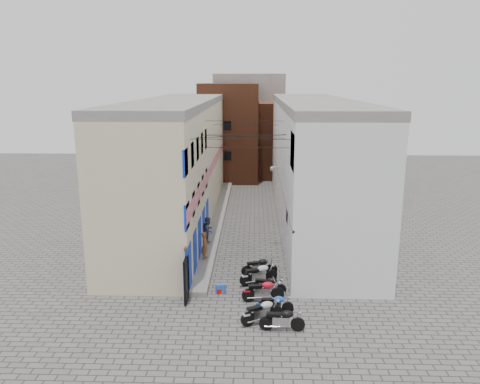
# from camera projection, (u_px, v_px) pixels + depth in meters

# --- Properties ---
(ground) EXTENTS (90.00, 90.00, 0.00)m
(ground) POSITION_uv_depth(u_px,v_px,m) (239.00, 298.00, 22.79)
(ground) COLOR #5A5754
(ground) RESTS_ON ground
(plinth) EXTENTS (0.90, 26.00, 0.25)m
(plinth) POSITION_uv_depth(u_px,v_px,m) (218.00, 218.00, 35.46)
(plinth) COLOR slate
(plinth) RESTS_ON ground
(building_left) EXTENTS (5.10, 27.00, 9.00)m
(building_left) POSITION_uv_depth(u_px,v_px,m) (178.00, 161.00, 34.48)
(building_left) COLOR beige
(building_left) RESTS_ON ground
(building_right) EXTENTS (5.94, 26.00, 9.00)m
(building_right) POSITION_uv_depth(u_px,v_px,m) (314.00, 162.00, 34.21)
(building_right) COLOR white
(building_right) RESTS_ON ground
(building_far_brick_left) EXTENTS (6.00, 6.00, 10.00)m
(building_far_brick_left) POSITION_uv_depth(u_px,v_px,m) (229.00, 132.00, 48.90)
(building_far_brick_left) COLOR brown
(building_far_brick_left) RESTS_ON ground
(building_far_brick_right) EXTENTS (5.00, 6.00, 8.00)m
(building_far_brick_right) POSITION_uv_depth(u_px,v_px,m) (276.00, 140.00, 50.92)
(building_far_brick_right) COLOR brown
(building_far_brick_right) RESTS_ON ground
(building_far_concrete) EXTENTS (8.00, 5.00, 11.00)m
(building_far_concrete) POSITION_uv_depth(u_px,v_px,m) (249.00, 122.00, 54.55)
(building_far_concrete) COLOR slate
(building_far_concrete) RESTS_ON ground
(far_shopfront) EXTENTS (2.00, 0.30, 2.40)m
(far_shopfront) POSITION_uv_depth(u_px,v_px,m) (248.00, 173.00, 47.00)
(far_shopfront) COLOR black
(far_shopfront) RESTS_ON ground
(overhead_wires) EXTENTS (5.80, 13.02, 1.32)m
(overhead_wires) POSITION_uv_depth(u_px,v_px,m) (244.00, 134.00, 28.55)
(overhead_wires) COLOR black
(overhead_wires) RESTS_ON ground
(motorcycle_a) EXTENTS (1.96, 0.67, 1.13)m
(motorcycle_a) POSITION_uv_depth(u_px,v_px,m) (282.00, 318.00, 19.68)
(motorcycle_a) COLOR black
(motorcycle_a) RESTS_ON ground
(motorcycle_b) EXTENTS (2.10, 1.48, 1.18)m
(motorcycle_b) POSITION_uv_depth(u_px,v_px,m) (262.00, 310.00, 20.32)
(motorcycle_b) COLOR #B3B5B9
(motorcycle_b) RESTS_ON ground
(motorcycle_c) EXTENTS (1.78, 0.59, 1.03)m
(motorcycle_c) POSITION_uv_depth(u_px,v_px,m) (275.00, 303.00, 21.15)
(motorcycle_c) COLOR blue
(motorcycle_c) RESTS_ON ground
(motorcycle_d) EXTENTS (2.13, 0.93, 1.19)m
(motorcycle_d) POSITION_uv_depth(u_px,v_px,m) (263.00, 289.00, 22.33)
(motorcycle_d) COLOR red
(motorcycle_d) RESTS_ON ground
(motorcycle_e) EXTENTS (1.88, 0.78, 1.06)m
(motorcycle_e) POSITION_uv_depth(u_px,v_px,m) (268.00, 284.00, 23.08)
(motorcycle_e) COLOR black
(motorcycle_e) RESTS_ON ground
(motorcycle_f) EXTENTS (2.20, 1.45, 1.22)m
(motorcycle_f) POSITION_uv_depth(u_px,v_px,m) (259.00, 273.00, 24.19)
(motorcycle_f) COLOR silver
(motorcycle_f) RESTS_ON ground
(motorcycle_g) EXTENTS (2.09, 1.08, 1.16)m
(motorcycle_g) POSITION_uv_depth(u_px,v_px,m) (259.00, 266.00, 25.21)
(motorcycle_g) COLOR black
(motorcycle_g) RESTS_ON ground
(person_a) EXTENTS (0.42, 0.61, 1.61)m
(person_a) POSITION_uv_depth(u_px,v_px,m) (205.00, 246.00, 26.88)
(person_a) COLOR brown
(person_a) RESTS_ON plinth
(person_b) EXTENTS (0.94, 1.04, 1.74)m
(person_b) POSITION_uv_depth(u_px,v_px,m) (208.00, 230.00, 29.43)
(person_b) COLOR #384154
(person_b) RESTS_ON plinth
(water_jug_near) EXTENTS (0.38, 0.38, 0.48)m
(water_jug_near) POSITION_uv_depth(u_px,v_px,m) (223.00, 289.00, 23.25)
(water_jug_near) COLOR blue
(water_jug_near) RESTS_ON ground
(water_jug_far) EXTENTS (0.36, 0.36, 0.45)m
(water_jug_far) POSITION_uv_depth(u_px,v_px,m) (218.00, 289.00, 23.26)
(water_jug_far) COLOR blue
(water_jug_far) RESTS_ON ground
(red_crate) EXTENTS (0.47, 0.39, 0.25)m
(red_crate) POSITION_uv_depth(u_px,v_px,m) (221.00, 291.00, 23.28)
(red_crate) COLOR #B1110C
(red_crate) RESTS_ON ground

